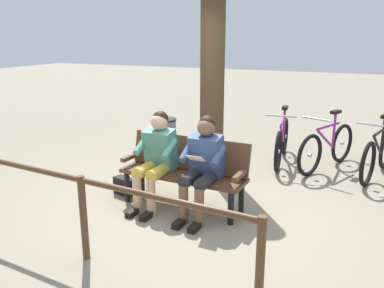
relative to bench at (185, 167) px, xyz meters
The scene contains 11 objects.
ground_plane 0.57m from the bench, 148.34° to the left, with size 40.00×40.00×0.00m, color gray.
bench is the anchor object (origin of this frame).
person_reading 0.39m from the bench, 149.60° to the left, with size 0.51×0.78×1.20m.
person_companion 0.39m from the bench, 23.94° to the left, with size 0.51×0.78×1.20m.
handbag 0.98m from the bench, ahead, with size 0.30×0.14×0.24m, color black.
tree_trunk 1.84m from the bench, 81.23° to the right, with size 0.38×0.38×3.06m, color #4C3823.
litter_bin 1.75m from the bench, 54.22° to the right, with size 0.38×0.38×0.77m.
bicycle_orange 3.09m from the bench, 136.10° to the right, with size 0.58×1.64×0.94m.
bicycle_silver 2.67m from the bench, 123.83° to the right, with size 0.74×1.57×0.94m.
bicycle_red 2.39m from the bench, 108.41° to the right, with size 0.48×1.68×0.94m.
railing_fence 1.58m from the bench, 77.09° to the left, with size 3.56×0.37×0.85m.
Camera 1 is at (-1.77, 4.15, 2.11)m, focal length 37.24 mm.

